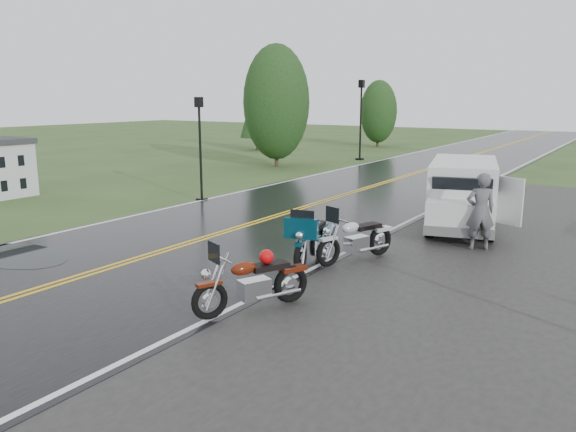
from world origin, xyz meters
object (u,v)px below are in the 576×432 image
object	(u,v)px
motorcycle_red	(209,286)
motorcycle_silver	(328,240)
lamp_post_near_left	(200,149)
lamp_post_far_left	(361,120)
van_white	(431,203)
person_at_van	(480,213)
motorcycle_teal	(300,245)

from	to	relation	value
motorcycle_red	motorcycle_silver	xyz separation A→B (m)	(0.20, 3.71, 0.00)
motorcycle_silver	lamp_post_near_left	world-z (taller)	lamp_post_near_left
motorcycle_red	lamp_post_far_left	bearing A→B (deg)	134.77
van_white	person_at_van	world-z (taller)	van_white
motorcycle_teal	person_at_van	bearing A→B (deg)	42.39
person_at_van	lamp_post_far_left	bearing A→B (deg)	-83.94
lamp_post_far_left	motorcycle_teal	bearing A→B (deg)	-67.24
motorcycle_silver	lamp_post_far_left	size ratio (longest dim) A/B	0.46
motorcycle_teal	lamp_post_near_left	bearing A→B (deg)	129.49
motorcycle_red	lamp_post_far_left	xyz separation A→B (m)	(-8.94, 24.10, 1.74)
person_at_van	motorcycle_teal	bearing A→B (deg)	29.15
motorcycle_teal	person_at_van	distance (m)	4.87
motorcycle_red	motorcycle_silver	size ratio (longest dim) A/B	0.99
motorcycle_red	lamp_post_near_left	xyz separation A→B (m)	(-7.77, 8.55, 1.23)
motorcycle_silver	person_at_van	distance (m)	4.13
lamp_post_near_left	lamp_post_far_left	size ratio (longest dim) A/B	0.79
motorcycle_red	lamp_post_far_left	world-z (taller)	lamp_post_far_left
van_white	lamp_post_far_left	distance (m)	19.36
motorcycle_silver	person_at_van	xyz separation A→B (m)	(2.35, 3.38, 0.30)
person_at_van	lamp_post_far_left	size ratio (longest dim) A/B	0.40
motorcycle_silver	van_white	world-z (taller)	van_white
motorcycle_red	motorcycle_teal	xyz separation A→B (m)	(-0.09, 3.01, 0.02)
motorcycle_red	lamp_post_far_left	size ratio (longest dim) A/B	0.46
motorcycle_teal	lamp_post_far_left	size ratio (longest dim) A/B	0.48
motorcycle_teal	lamp_post_near_left	world-z (taller)	lamp_post_near_left
motorcycle_red	motorcycle_silver	world-z (taller)	motorcycle_silver
motorcycle_teal	van_white	xyz separation A→B (m)	(1.22, 4.61, 0.30)
lamp_post_near_left	lamp_post_far_left	xyz separation A→B (m)	(-1.17, 15.55, 0.50)
motorcycle_teal	van_white	distance (m)	4.78
motorcycle_red	person_at_van	xyz separation A→B (m)	(2.55, 7.09, 0.30)
motorcycle_silver	lamp_post_far_left	distance (m)	22.42
motorcycle_teal	motorcycle_silver	world-z (taller)	motorcycle_teal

